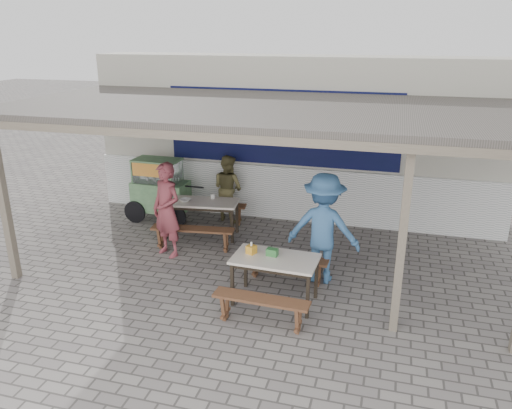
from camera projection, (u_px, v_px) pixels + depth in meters
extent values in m
plane|color=slate|center=(251.00, 279.00, 8.48)|extent=(60.00, 60.00, 0.00)
cube|color=#BBB9A8|center=(296.00, 137.00, 11.17)|extent=(9.00, 1.20, 3.50)
cube|color=white|center=(289.00, 194.00, 10.98)|extent=(9.00, 0.10, 1.20)
cube|color=#0E0F44|center=(281.00, 128.00, 10.56)|extent=(5.00, 0.03, 1.60)
cube|color=#504944|center=(267.00, 108.00, 8.48)|extent=(9.00, 4.20, 0.12)
cube|color=#776B5A|center=(229.00, 138.00, 6.65)|extent=(9.00, 0.12, 0.12)
cube|color=#776B5A|center=(4.00, 203.00, 8.12)|extent=(0.12, 0.12, 2.70)
cube|color=#776B5A|center=(402.00, 242.00, 6.62)|extent=(0.11, 0.11, 2.70)
cube|color=beige|center=(201.00, 202.00, 10.04)|extent=(1.56, 0.85, 0.04)
cube|color=black|center=(201.00, 205.00, 10.06)|extent=(1.45, 0.73, 0.06)
cube|color=black|center=(165.00, 223.00, 10.00)|extent=(0.05, 0.05, 0.71)
cube|color=black|center=(232.00, 226.00, 9.82)|extent=(0.05, 0.05, 0.71)
cube|color=black|center=(173.00, 213.00, 10.51)|extent=(0.05, 0.05, 0.71)
cube|color=black|center=(237.00, 217.00, 10.32)|extent=(0.05, 0.05, 0.71)
cube|color=brown|center=(193.00, 229.00, 9.48)|extent=(1.61, 0.48, 0.04)
cube|color=brown|center=(161.00, 238.00, 9.64)|extent=(0.09, 0.28, 0.41)
cube|color=brown|center=(226.00, 242.00, 9.47)|extent=(0.09, 0.28, 0.41)
cube|color=brown|center=(209.00, 205.00, 10.80)|extent=(1.61, 0.48, 0.04)
cube|color=brown|center=(181.00, 213.00, 10.96)|extent=(0.09, 0.28, 0.41)
cube|color=brown|center=(239.00, 216.00, 10.78)|extent=(0.09, 0.28, 0.41)
cube|color=beige|center=(275.00, 259.00, 7.55)|extent=(1.32, 0.79, 0.04)
cube|color=black|center=(275.00, 263.00, 7.57)|extent=(1.21, 0.69, 0.06)
cube|color=black|center=(232.00, 285.00, 7.57)|extent=(0.05, 0.05, 0.71)
cube|color=black|center=(308.00, 297.00, 7.23)|extent=(0.05, 0.05, 0.71)
cube|color=black|center=(246.00, 267.00, 8.12)|extent=(0.05, 0.05, 0.71)
cube|color=black|center=(316.00, 278.00, 7.78)|extent=(0.05, 0.05, 0.71)
cube|color=brown|center=(261.00, 299.00, 7.01)|extent=(1.40, 0.34, 0.04)
cube|color=brown|center=(225.00, 307.00, 7.24)|extent=(0.06, 0.28, 0.41)
cube|color=brown|center=(298.00, 320.00, 6.93)|extent=(0.06, 0.28, 0.41)
cube|color=brown|center=(287.00, 258.00, 8.29)|extent=(1.40, 0.34, 0.04)
cube|color=brown|center=(256.00, 265.00, 8.53)|extent=(0.06, 0.28, 0.41)
cube|color=brown|center=(318.00, 274.00, 8.21)|extent=(0.06, 0.28, 0.41)
cube|color=#72A56E|center=(161.00, 195.00, 10.96)|extent=(1.20, 0.64, 0.62)
cube|color=#72A56E|center=(162.00, 209.00, 11.07)|extent=(1.16, 0.61, 0.04)
cylinder|color=black|center=(135.00, 212.00, 10.89)|extent=(0.50, 0.05, 0.49)
cylinder|color=black|center=(175.00, 217.00, 10.63)|extent=(0.50, 0.05, 0.49)
cube|color=silver|center=(158.00, 171.00, 10.79)|extent=(0.98, 0.55, 0.49)
cube|color=#72A56E|center=(157.00, 160.00, 10.71)|extent=(1.02, 0.58, 0.04)
cube|color=#DD4434|center=(151.00, 170.00, 10.50)|extent=(0.88, 0.03, 0.28)
cylinder|color=black|center=(190.00, 186.00, 10.68)|extent=(0.62, 0.05, 0.04)
imported|color=brown|center=(167.00, 210.00, 9.14)|extent=(0.77, 0.66, 1.78)
imported|color=brown|center=(228.00, 188.00, 10.91)|extent=(0.88, 0.81, 1.47)
imported|color=#376394|center=(323.00, 228.00, 8.17)|extent=(1.24, 0.76, 1.87)
cube|color=orange|center=(251.00, 250.00, 7.67)|extent=(0.17, 0.17, 0.13)
cube|color=#2F6932|center=(272.00, 252.00, 7.60)|extent=(0.18, 0.13, 0.11)
cylinder|color=silver|center=(213.00, 196.00, 10.19)|extent=(0.08, 0.08, 0.10)
imported|color=silver|center=(185.00, 200.00, 10.02)|extent=(0.28, 0.28, 0.05)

